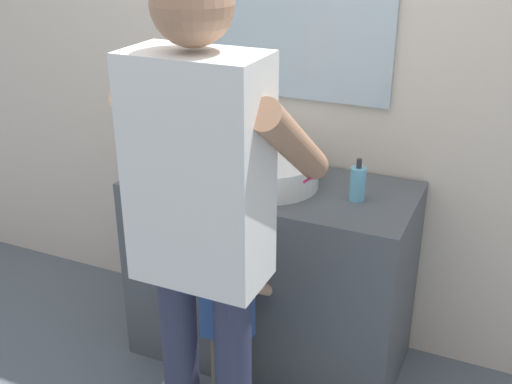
{
  "coord_description": "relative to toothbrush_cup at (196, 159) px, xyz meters",
  "views": [
    {
      "loc": [
        0.9,
        -1.84,
        1.83
      ],
      "look_at": [
        0.0,
        0.15,
        0.85
      ],
      "focal_mm": 44.02,
      "sensor_mm": 36.0,
      "label": 1
    }
  ],
  "objects": [
    {
      "name": "child_toddler",
      "position": [
        0.34,
        -0.4,
        -0.41
      ],
      "size": [
        0.24,
        0.25,
        0.8
      ],
      "color": "#6B5B4C",
      "rests_on": "ground"
    },
    {
      "name": "toothbrush_cup",
      "position": [
        0.0,
        0.0,
        0.0
      ],
      "size": [
        0.07,
        0.07,
        0.21
      ],
      "color": "#4C8EB2",
      "rests_on": "vanity_cabinet"
    },
    {
      "name": "sink_basin",
      "position": [
        0.34,
        -0.02,
        0.01
      ],
      "size": [
        0.39,
        0.39,
        0.11
      ],
      "color": "silver",
      "rests_on": "vanity_cabinet"
    },
    {
      "name": "vanity_cabinet",
      "position": [
        0.34,
        0.0,
        -0.47
      ],
      "size": [
        1.16,
        0.54,
        0.83
      ],
      "primitive_type": "cube",
      "color": "#4C5156",
      "rests_on": "ground"
    },
    {
      "name": "adult_parent",
      "position": [
        0.4,
        -0.66,
        0.15
      ],
      "size": [
        0.54,
        0.56,
        1.73
      ],
      "color": "#2D334C",
      "rests_on": "ground"
    },
    {
      "name": "faucet",
      "position": [
        0.34,
        0.22,
        0.03
      ],
      "size": [
        0.18,
        0.14,
        0.18
      ],
      "color": "#B7BABF",
      "rests_on": "vanity_cabinet"
    },
    {
      "name": "soap_bottle",
      "position": [
        0.7,
        -0.01,
        0.02
      ],
      "size": [
        0.06,
        0.06,
        0.16
      ],
      "color": "#66B2D1",
      "rests_on": "vanity_cabinet"
    },
    {
      "name": "back_wall",
      "position": [
        0.34,
        0.32,
        0.47
      ],
      "size": [
        4.4,
        0.1,
        2.7
      ],
      "color": "beige",
      "rests_on": "ground"
    }
  ]
}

